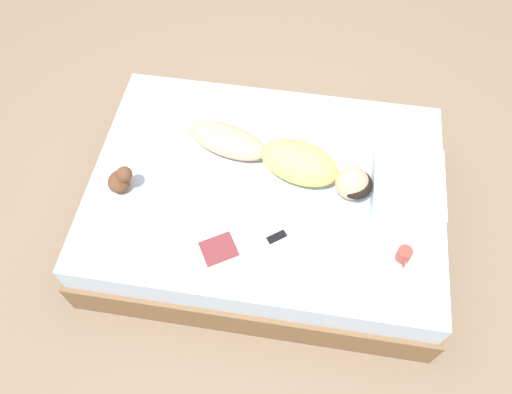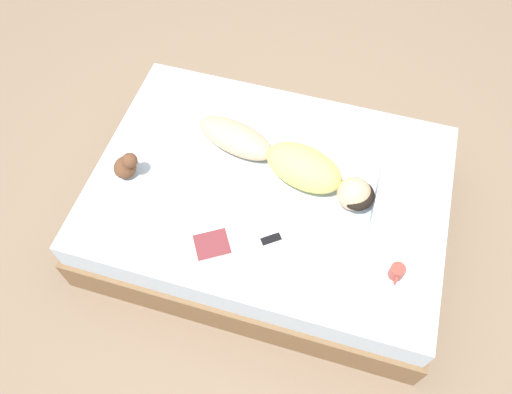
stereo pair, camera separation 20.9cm
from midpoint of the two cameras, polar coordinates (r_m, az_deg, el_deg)
ground_plane at (r=3.62m, az=-0.59°, el=-3.01°), size 12.00×12.00×0.00m
bed at (r=3.39m, az=-0.63°, el=-0.90°), size 1.66×2.30×0.52m
person at (r=3.14m, az=1.69°, el=4.18°), size 0.55×1.27×0.24m
open_magazine at (r=3.01m, az=-7.12°, el=-4.05°), size 0.60×0.52×0.01m
coffee_mug at (r=2.96m, az=14.63°, el=-6.51°), size 0.12×0.09×0.09m
cell_phone at (r=2.96m, az=0.36°, el=-4.74°), size 0.14×0.16×0.01m
plush_toy at (r=3.21m, az=-17.04°, el=1.79°), size 0.15×0.17×0.21m
pillow at (r=3.18m, az=15.10°, el=1.11°), size 0.52×0.43×0.14m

